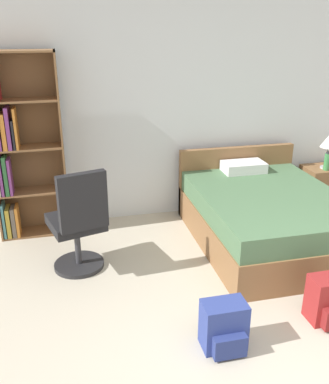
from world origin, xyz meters
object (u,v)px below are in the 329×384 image
Objects in this scene: water_bottle at (327,161)px; bookshelf at (17,147)px; office_chair at (79,224)px; backpack_blue at (224,327)px; bed at (265,216)px; table_lamp at (329,142)px; nightstand at (323,187)px.

bookshelf is at bearing 177.60° from water_bottle.
backpack_blue is at bearing -53.50° from office_chair.
office_chair reaches higher than bed.
bed is at bearing 5.10° from office_chair.
bed is 1.47m from table_lamp.
backpack_blue is at bearing -134.83° from table_lamp.
bookshelf is at bearing 179.15° from nightstand.
table_lamp reaches higher than bed.
office_chair is at bearing 126.50° from backpack_blue.
water_bottle is at bearing -2.40° from bookshelf.
bookshelf is 3.84m from nightstand.
office_chair is 1.98× the size of nightstand.
bed reaches higher than nightstand.
bed is 1.82m from backpack_blue.
bookshelf is 1.89× the size of office_chair.
bookshelf is 1.25m from office_chair.
office_chair is 1.67m from backpack_blue.
table_lamp reaches higher than nightstand.
office_chair is 4.53× the size of water_bottle.
nightstand is 2.29× the size of water_bottle.
table_lamp is (3.73, -0.09, -0.15)m from bookshelf.
bookshelf is 3.74× the size of nightstand.
office_chair is at bearing -165.31° from water_bottle.
bookshelf is 2.89m from backpack_blue.
backpack_blue is (-2.18, -2.20, -0.70)m from table_lamp.
water_bottle is (3.70, -0.16, -0.38)m from bookshelf.
bookshelf is 4.50× the size of table_lamp.
bed is at bearing -148.01° from nightstand.
nightstand is 1.44× the size of backpack_blue.
nightstand is at bearing 45.23° from backpack_blue.
table_lamp is (-0.03, -0.04, 0.61)m from nightstand.
bookshelf reaches higher than backpack_blue.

